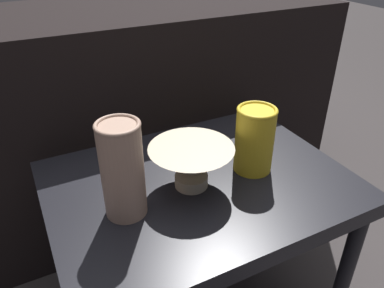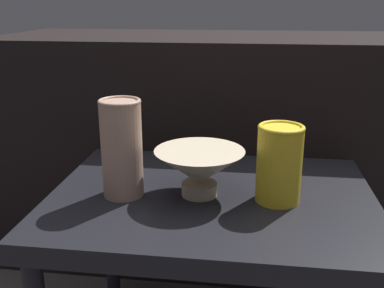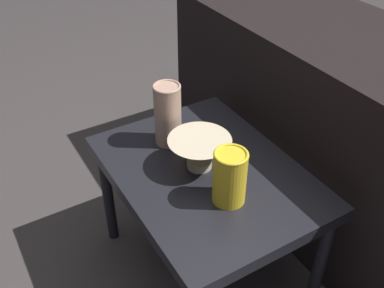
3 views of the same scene
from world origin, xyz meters
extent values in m
plane|color=#383333|center=(0.00, 0.00, 0.00)|extent=(8.00, 8.00, 0.00)
cube|color=black|center=(0.00, 0.00, 0.41)|extent=(0.65, 0.49, 0.04)
cylinder|color=black|center=(-0.29, -0.21, 0.20)|extent=(0.04, 0.04, 0.39)
cylinder|color=black|center=(-0.29, 0.21, 0.20)|extent=(0.04, 0.04, 0.39)
cylinder|color=black|center=(0.29, 0.21, 0.20)|extent=(0.04, 0.04, 0.39)
cube|color=black|center=(0.00, 0.55, 0.35)|extent=(1.39, 0.50, 0.70)
cylinder|color=#C1B293|center=(-0.02, -0.01, 0.45)|extent=(0.07, 0.07, 0.03)
cone|color=#C1B293|center=(-0.02, -0.01, 0.49)|extent=(0.18, 0.18, 0.07)
cylinder|color=tan|center=(-0.18, -0.03, 0.53)|extent=(0.08, 0.08, 0.19)
torus|color=tan|center=(-0.18, -0.03, 0.62)|extent=(0.08, 0.08, 0.01)
cylinder|color=gold|center=(0.13, -0.01, 0.51)|extent=(0.09, 0.09, 0.15)
torus|color=gold|center=(0.13, -0.01, 0.58)|extent=(0.09, 0.09, 0.01)
camera|label=1|loc=(-0.32, -0.59, 0.92)|focal=35.00mm
camera|label=2|loc=(0.07, -0.83, 0.81)|focal=42.00mm
camera|label=3|loc=(0.82, -0.53, 1.25)|focal=42.00mm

